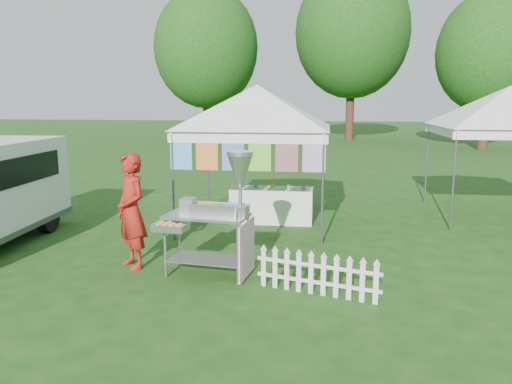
# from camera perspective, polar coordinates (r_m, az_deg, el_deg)

# --- Properties ---
(ground) EXTENTS (120.00, 120.00, 0.00)m
(ground) POSITION_cam_1_polar(r_m,az_deg,el_deg) (7.65, -3.58, -10.04)
(ground) COLOR #174714
(ground) RESTS_ON ground
(canopy_main) EXTENTS (4.24, 4.24, 3.45)m
(canopy_main) POSITION_cam_1_polar(r_m,az_deg,el_deg) (10.62, 0.10, 12.11)
(canopy_main) COLOR #59595E
(canopy_main) RESTS_ON ground
(canopy_right) EXTENTS (4.24, 4.24, 3.45)m
(canopy_right) POSITION_cam_1_polar(r_m,az_deg,el_deg) (12.68, 27.09, 10.74)
(canopy_right) COLOR #59595E
(canopy_right) RESTS_ON ground
(tree_left) EXTENTS (6.40, 6.40, 9.53)m
(tree_left) POSITION_cam_1_polar(r_m,az_deg,el_deg) (32.06, -5.69, 16.02)
(tree_left) COLOR #381E14
(tree_left) RESTS_ON ground
(tree_mid) EXTENTS (7.60, 7.60, 11.52)m
(tree_mid) POSITION_cam_1_polar(r_m,az_deg,el_deg) (35.34, 10.97, 17.49)
(tree_mid) COLOR #381E14
(tree_mid) RESTS_ON ground
(tree_right) EXTENTS (5.60, 5.60, 8.42)m
(tree_right) POSITION_cam_1_polar(r_m,az_deg,el_deg) (30.35, 25.15, 14.20)
(tree_right) COLOR #381E14
(tree_right) RESTS_ON ground
(donut_cart) EXTENTS (1.48, 0.92, 1.94)m
(donut_cart) POSITION_cam_1_polar(r_m,az_deg,el_deg) (7.51, -4.27, -1.39)
(donut_cart) COLOR gray
(donut_cart) RESTS_ON ground
(vendor) EXTENTS (0.80, 0.79, 1.86)m
(vendor) POSITION_cam_1_polar(r_m,az_deg,el_deg) (8.22, -14.06, -2.13)
(vendor) COLOR #A11A13
(vendor) RESTS_ON ground
(picket_fence) EXTENTS (1.74, 0.53, 0.56)m
(picket_fence) POSITION_cam_1_polar(r_m,az_deg,el_deg) (7.06, 7.01, -9.40)
(picket_fence) COLOR silver
(picket_fence) RESTS_ON ground
(display_table) EXTENTS (1.80, 0.70, 0.76)m
(display_table) POSITION_cam_1_polar(r_m,az_deg,el_deg) (11.10, 1.81, -1.50)
(display_table) COLOR white
(display_table) RESTS_ON ground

